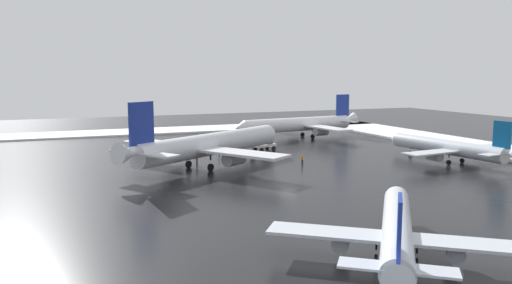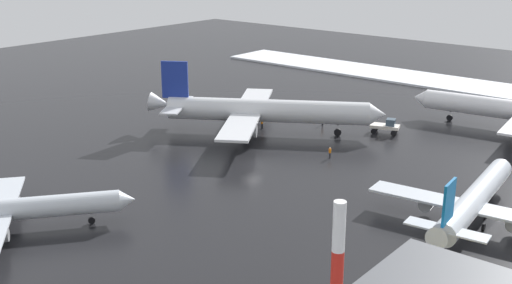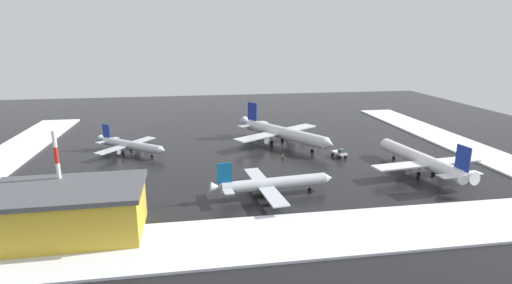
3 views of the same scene
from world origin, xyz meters
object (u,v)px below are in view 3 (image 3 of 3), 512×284
object	(u,v)px
ground_crew_near_tug	(283,156)
ground_crew_by_nose_gear	(287,140)
ground_crew_mid_apron	(319,144)
cargo_hangar	(68,212)
airplane_parked_portside	(282,133)
airplane_parked_starboard	(422,160)
antenna_mast	(60,179)
pushback_tug	(340,153)
airplane_far_rear	(130,145)
airplane_distant_tail	(272,184)

from	to	relation	value
ground_crew_near_tug	ground_crew_by_nose_gear	xyz separation A→B (m)	(5.37, 17.12, 0.00)
ground_crew_mid_apron	cargo_hangar	world-z (taller)	cargo_hangar
airplane_parked_portside	ground_crew_by_nose_gear	size ratio (longest dim) A/B	20.17
airplane_parked_portside	airplane_parked_starboard	distance (m)	42.21
ground_crew_by_nose_gear	antenna_mast	size ratio (longest dim) A/B	0.10
ground_crew_near_tug	pushback_tug	bearing A→B (deg)	75.91
ground_crew_mid_apron	antenna_mast	world-z (taller)	antenna_mast
airplane_parked_starboard	antenna_mast	world-z (taller)	antenna_mast
ground_crew_near_tug	antenna_mast	world-z (taller)	antenna_mast
airplane_far_rear	ground_crew_by_nose_gear	world-z (taller)	airplane_far_rear
pushback_tug	cargo_hangar	size ratio (longest dim) A/B	0.20
airplane_parked_starboard	cargo_hangar	bearing A→B (deg)	97.86
airplane_far_rear	ground_crew_by_nose_gear	distance (m)	47.70
pushback_tug	airplane_parked_portside	bearing A→B (deg)	-159.55
airplane_parked_portside	ground_crew_by_nose_gear	distance (m)	3.73
airplane_far_rear	antenna_mast	world-z (taller)	antenna_mast
airplane_parked_starboard	ground_crew_mid_apron	size ratio (longest dim) A/B	20.21
airplane_far_rear	antenna_mast	distance (m)	45.36
airplane_parked_starboard	ground_crew_by_nose_gear	world-z (taller)	airplane_parked_starboard
airplane_far_rear	antenna_mast	xyz separation A→B (m)	(-5.50, -44.60, 6.19)
airplane_far_rear	antenna_mast	bearing A→B (deg)	-59.35
airplane_parked_starboard	ground_crew_near_tug	distance (m)	35.41
airplane_distant_tail	cargo_hangar	size ratio (longest dim) A/B	1.09
airplane_parked_portside	airplane_distant_tail	xyz separation A→B (m)	(-11.47, -40.02, -1.12)
airplane_parked_portside	pushback_tug	xyz separation A→B (m)	(12.89, -15.78, -2.53)
ground_crew_mid_apron	airplane_parked_starboard	bearing A→B (deg)	46.82
ground_crew_near_tug	cargo_hangar	size ratio (longest dim) A/B	0.07
ground_crew_mid_apron	antenna_mast	xyz separation A→B (m)	(-61.26, -41.96, 7.72)
airplane_distant_tail	pushback_tug	world-z (taller)	airplane_distant_tail
ground_crew_near_tug	cargo_hangar	bearing A→B (deg)	-64.66
airplane_far_rear	cargo_hangar	world-z (taller)	cargo_hangar
airplane_far_rear	ground_crew_mid_apron	xyz separation A→B (m)	(55.76, -2.64, -1.53)
antenna_mast	airplane_parked_starboard	bearing A→B (deg)	11.11
airplane_parked_portside	pushback_tug	bearing A→B (deg)	7.00
airplane_distant_tail	ground_crew_mid_apron	xyz separation A→B (m)	(21.62, 34.91, -1.72)
airplane_distant_tail	antenna_mast	xyz separation A→B (m)	(-39.64, -7.05, 6.01)
airplane_parked_portside	ground_crew_mid_apron	world-z (taller)	airplane_parked_portside
airplane_parked_starboard	ground_crew_mid_apron	distance (m)	32.00
airplane_parked_portside	cargo_hangar	size ratio (longest dim) A/B	1.37
pushback_tug	ground_crew_near_tug	distance (m)	16.36
airplane_parked_portside	cargo_hangar	bearing A→B (deg)	-75.38
ground_crew_mid_apron	ground_crew_by_nose_gear	world-z (taller)	same
airplane_distant_tail	cargo_hangar	xyz separation A→B (m)	(-37.32, -12.05, 1.76)
airplane_distant_tail	ground_crew_near_tug	xyz separation A→B (m)	(8.00, 24.42, -1.72)
airplane_distant_tail	pushback_tug	bearing A→B (deg)	38.51
ground_crew_near_tug	antenna_mast	distance (m)	57.62
ground_crew_mid_apron	ground_crew_by_nose_gear	bearing A→B (deg)	-116.10
ground_crew_near_tug	airplane_parked_portside	bearing A→B (deg)	153.98
ground_crew_by_nose_gear	ground_crew_mid_apron	bearing A→B (deg)	86.07
airplane_parked_portside	ground_crew_near_tug	xyz separation A→B (m)	(-3.47, -15.60, -2.84)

